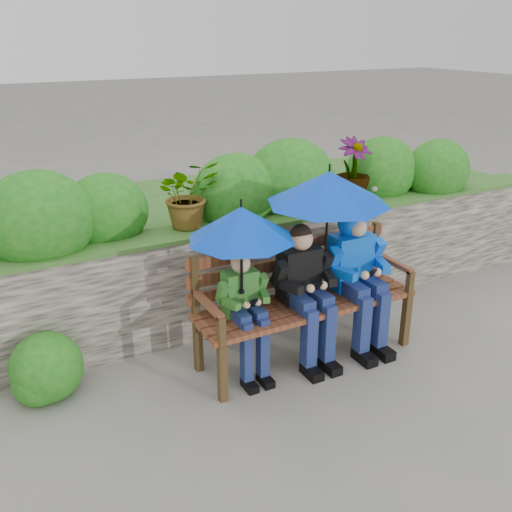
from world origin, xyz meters
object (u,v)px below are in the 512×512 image
boy_left (245,307)px  boy_middle (305,287)px  park_bench (302,293)px  umbrella_right (329,188)px  umbrella_left (241,224)px  boy_right (357,267)px

boy_left → boy_middle: size_ratio=0.88×
park_bench → umbrella_right: (0.21, -0.03, 0.92)m
park_bench → umbrella_left: umbrella_left is taller
boy_middle → umbrella_left: (-0.59, 0.01, 0.65)m
boy_right → umbrella_left: bearing=-179.9°
boy_left → boy_middle: bearing=-1.5°
boy_middle → boy_right: bearing=0.9°
boy_left → boy_right: 1.11m
boy_left → umbrella_right: (0.80, 0.05, 0.87)m
umbrella_right → park_bench: bearing=170.6°
boy_middle → umbrella_right: umbrella_right is taller
park_bench → boy_right: (0.51, -0.09, 0.17)m
boy_middle → boy_right: 0.54m
boy_right → park_bench: bearing=170.0°
boy_left → umbrella_right: size_ratio=1.04×
park_bench → umbrella_left: 0.98m
park_bench → boy_middle: bearing=-105.3°
boy_left → boy_middle: 0.57m
boy_middle → umbrella_right: (0.23, 0.06, 0.81)m
umbrella_right → boy_right: bearing=-10.4°
boy_right → umbrella_right: bearing=169.6°
park_bench → boy_middle: boy_middle is taller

